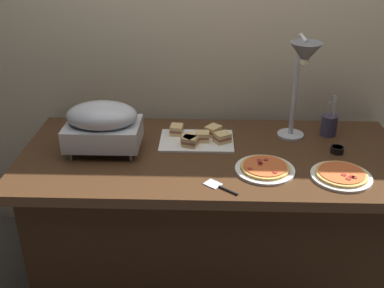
{
  "coord_description": "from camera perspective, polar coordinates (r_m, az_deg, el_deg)",
  "views": [
    {
      "loc": [
        -0.04,
        -2.02,
        1.82
      ],
      "look_at": [
        -0.1,
        0.0,
        0.81
      ],
      "focal_mm": 43.08,
      "sensor_mm": 36.0,
      "label": 1
    }
  ],
  "objects": [
    {
      "name": "ground_plane",
      "position": [
        2.72,
        2.21,
        -15.47
      ],
      "size": [
        8.0,
        8.0,
        0.0
      ],
      "primitive_type": "plane",
      "color": "#4C443D"
    },
    {
      "name": "back_wall",
      "position": [
        2.59,
        2.66,
        12.72
      ],
      "size": [
        4.4,
        0.04,
        2.4
      ],
      "primitive_type": "cube",
      "color": "#C6B593",
      "rests_on": "ground_plane"
    },
    {
      "name": "buffet_table",
      "position": [
        2.48,
        2.37,
        -8.85
      ],
      "size": [
        1.9,
        0.84,
        0.76
      ],
      "color": "#422816",
      "rests_on": "ground_plane"
    },
    {
      "name": "chafing_dish",
      "position": [
        2.28,
        -11.01,
        2.41
      ],
      "size": [
        0.36,
        0.25,
        0.26
      ],
      "color": "#B7BABF",
      "rests_on": "buffet_table"
    },
    {
      "name": "heat_lamp",
      "position": [
        2.26,
        13.56,
        9.55
      ],
      "size": [
        0.15,
        0.29,
        0.55
      ],
      "color": "#B7BABF",
      "rests_on": "buffet_table"
    },
    {
      "name": "pizza_plate_front",
      "position": [
        2.15,
        9.01,
        -3.01
      ],
      "size": [
        0.28,
        0.28,
        0.03
      ],
      "color": "white",
      "rests_on": "buffet_table"
    },
    {
      "name": "pizza_plate_center",
      "position": [
        2.17,
        18.0,
        -3.69
      ],
      "size": [
        0.27,
        0.27,
        0.03
      ],
      "color": "white",
      "rests_on": "buffet_table"
    },
    {
      "name": "sandwich_platter",
      "position": [
        2.38,
        0.78,
        0.77
      ],
      "size": [
        0.38,
        0.26,
        0.06
      ],
      "color": "white",
      "rests_on": "buffet_table"
    },
    {
      "name": "sauce_cup_near",
      "position": [
        2.39,
        17.52,
        -0.65
      ],
      "size": [
        0.06,
        0.06,
        0.03
      ],
      "color": "black",
      "rests_on": "buffet_table"
    },
    {
      "name": "utensil_holder",
      "position": [
        2.55,
        16.62,
        2.32
      ],
      "size": [
        0.08,
        0.08,
        0.23
      ],
      "color": "#383347",
      "rests_on": "buffet_table"
    },
    {
      "name": "serving_spatula",
      "position": [
        2.0,
        3.5,
        -5.35
      ],
      "size": [
        0.15,
        0.13,
        0.01
      ],
      "color": "#B7BABF",
      "rests_on": "buffet_table"
    }
  ]
}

